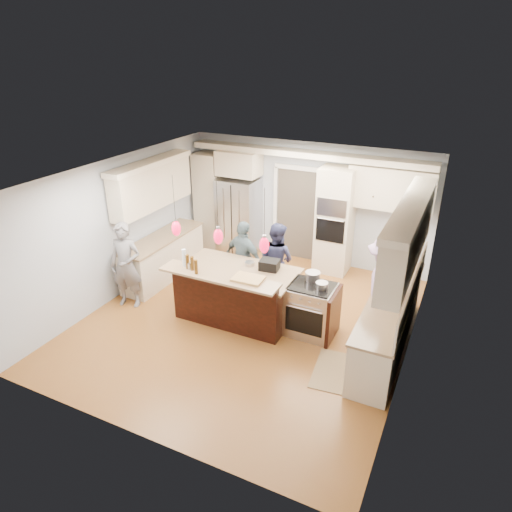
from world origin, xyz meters
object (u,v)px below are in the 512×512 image
(refrigerator, at_px, (239,217))
(kitchen_island, at_px, (237,293))
(person_far_left, at_px, (276,260))
(island_range, at_px, (312,310))
(person_bar_end, at_px, (126,265))

(refrigerator, distance_m, kitchen_island, 2.91)
(refrigerator, bearing_deg, person_far_left, -43.28)
(refrigerator, distance_m, island_range, 3.71)
(refrigerator, bearing_deg, kitchen_island, -63.07)
(person_bar_end, bearing_deg, refrigerator, 63.07)
(person_far_left, bearing_deg, island_range, 154.15)
(kitchen_island, distance_m, island_range, 1.41)
(person_bar_end, height_order, person_far_left, person_bar_end)
(person_bar_end, distance_m, person_far_left, 2.84)
(person_bar_end, bearing_deg, island_range, -3.48)
(kitchen_island, height_order, person_bar_end, person_bar_end)
(person_bar_end, bearing_deg, kitchen_island, 1.01)
(kitchen_island, xyz_separation_m, person_bar_end, (-2.05, -0.52, 0.35))
(island_range, bearing_deg, refrigerator, 137.41)
(refrigerator, relative_size, kitchen_island, 0.86)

